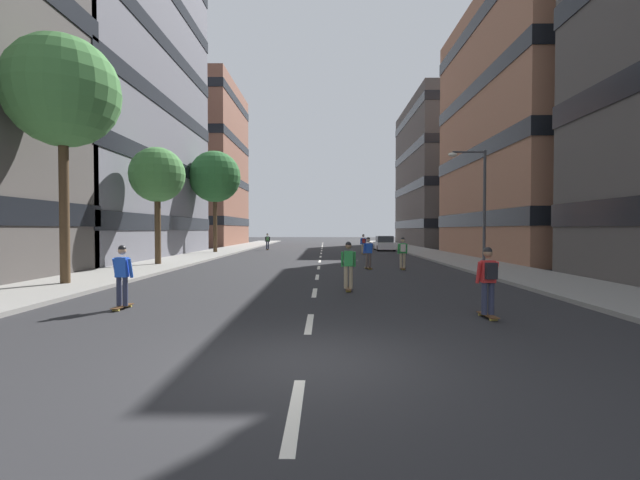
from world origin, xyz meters
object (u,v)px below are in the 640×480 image
at_px(street_tree_mid, 157,176).
at_px(skater_6, 268,240).
at_px(street_tree_near, 215,177).
at_px(skater_5, 363,243).
at_px(skater_3, 403,251).
at_px(skater_1, 122,274).
at_px(skater_2, 488,278).
at_px(streetlamp_right, 478,195).
at_px(skater_0, 368,251).
at_px(skater_4, 348,264).
at_px(street_tree_far, 63,92).
at_px(parked_car_near, 384,244).

relative_size(street_tree_mid, skater_6, 3.93).
bearing_deg(street_tree_near, skater_5, -4.75).
relative_size(skater_3, skater_6, 1.00).
distance_m(street_tree_near, skater_1, 28.89).
bearing_deg(street_tree_near, street_tree_mid, -90.00).
bearing_deg(skater_5, street_tree_mid, -136.80).
bearing_deg(skater_2, skater_5, 91.35).
xyz_separation_m(streetlamp_right, skater_0, (-6.16, -0.31, -3.15)).
bearing_deg(skater_5, skater_4, -96.31).
bearing_deg(streetlamp_right, street_tree_far, -157.03).
relative_size(street_tree_far, skater_6, 5.33).
relative_size(skater_2, skater_5, 1.00).
relative_size(streetlamp_right, skater_0, 3.65).
height_order(skater_2, skater_4, same).
xyz_separation_m(street_tree_far, skater_3, (14.32, 7.29, -6.45)).
bearing_deg(street_tree_mid, street_tree_near, 90.00).
bearing_deg(skater_6, skater_1, -89.09).
bearing_deg(skater_6, skater_4, -77.35).
bearing_deg(skater_5, skater_6, 139.64).
bearing_deg(streetlamp_right, skater_4, -130.68).
height_order(parked_car_near, skater_3, skater_3).
distance_m(skater_5, skater_6, 12.58).
relative_size(streetlamp_right, skater_4, 3.65).
distance_m(street_tree_near, skater_3, 22.21).
bearing_deg(skater_4, street_tree_near, 114.18).
bearing_deg(skater_6, streetlamp_right, -56.53).
relative_size(skater_0, skater_4, 1.00).
bearing_deg(skater_6, skater_5, -40.36).
bearing_deg(street_tree_mid, skater_1, -72.65).
bearing_deg(skater_1, street_tree_near, 99.01).
bearing_deg(skater_1, street_tree_mid, 107.35).
relative_size(streetlamp_right, skater_2, 3.65).
bearing_deg(streetlamp_right, street_tree_near, 140.62).
distance_m(street_tree_near, skater_4, 27.27).
xyz_separation_m(parked_car_near, street_tree_far, (-16.21, -28.80, 6.76)).
bearing_deg(parked_car_near, skater_3, -95.02).
bearing_deg(street_tree_mid, skater_4, -43.99).
bearing_deg(streetlamp_right, skater_6, 123.47).
relative_size(skater_4, skater_5, 1.00).
distance_m(streetlamp_right, skater_3, 5.35).
bearing_deg(skater_0, street_tree_far, -148.68).
distance_m(street_tree_near, skater_0, 20.84).
xyz_separation_m(skater_0, skater_4, (-1.57, -8.68, 0.00)).
relative_size(parked_car_near, skater_1, 2.47).
bearing_deg(skater_5, skater_0, -93.92).
distance_m(street_tree_near, skater_6, 10.00).
height_order(skater_2, skater_5, same).
bearing_deg(skater_1, skater_3, 50.56).
xyz_separation_m(street_tree_near, skater_3, (14.32, -15.89, -5.97)).
bearing_deg(streetlamp_right, street_tree_mid, 175.30).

